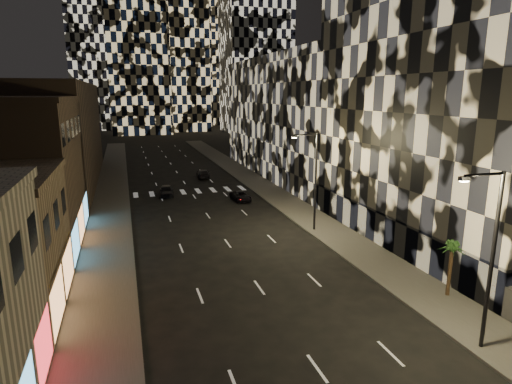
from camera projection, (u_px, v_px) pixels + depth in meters
sidewalk_left at (111, 196)px, 53.52m from camera, size 4.00×120.00×0.15m
sidewalk_right at (262, 186)px, 59.28m from camera, size 4.00×120.00×0.15m
curb_left at (128, 195)px, 54.12m from camera, size 0.20×120.00×0.15m
curb_right at (248, 187)px, 58.68m from camera, size 0.20×120.00×0.15m
retail_brown at (11, 177)px, 34.81m from camera, size 10.00×15.00×12.00m
retail_filler_left at (55, 135)px, 59.25m from camera, size 10.00×40.00×14.00m
midrise_right at (469, 113)px, 35.97m from camera, size 16.00×25.00×22.00m
midrise_base at (382, 229)px, 35.89m from camera, size 0.60×25.00×3.00m
midrise_filler_right at (310, 117)px, 66.67m from camera, size 16.00×40.00×18.00m
streetlight_near at (489, 250)px, 20.39m from camera, size 2.55×0.25×9.00m
streetlight_far at (313, 175)px, 39.00m from camera, size 2.55×0.25×9.00m
car_dark_midlane at (166, 191)px, 53.68m from camera, size 1.96×4.11×1.36m
car_dark_oncoming at (203, 174)px, 65.31m from camera, size 2.15×4.51×1.27m
car_dark_rightlane at (241, 196)px, 51.52m from camera, size 2.07×4.05×1.09m
palm_tree at (452, 251)px, 26.47m from camera, size 1.82×1.83×3.60m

